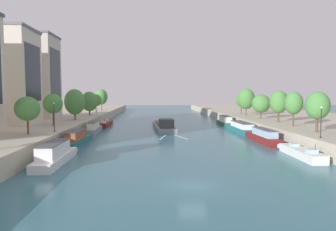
{
  "coord_description": "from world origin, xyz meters",
  "views": [
    {
      "loc": [
        -3.72,
        -27.19,
        8.51
      ],
      "look_at": [
        0.0,
        42.6,
        3.47
      ],
      "focal_mm": 32.06,
      "sensor_mm": 36.0,
      "label": 1
    }
  ],
  "objects": [
    {
      "name": "lamppost_right_bank",
      "position": [
        19.53,
        12.73,
        4.83
      ],
      "size": [
        0.28,
        0.28,
        4.37
      ],
      "color": "black",
      "rests_on": "quay_right"
    },
    {
      "name": "moored_boat_left_second",
      "position": [
        -15.92,
        52.11,
        0.63
      ],
      "size": [
        2.33,
        11.39,
        2.3
      ],
      "color": "maroon",
      "rests_on": "ground"
    },
    {
      "name": "moored_boat_left_near",
      "position": [
        -16.34,
        23.24,
        1.02
      ],
      "size": [
        2.65,
        11.4,
        2.46
      ],
      "color": "#23666B",
      "rests_on": "ground"
    },
    {
      "name": "moored_boat_right_midway",
      "position": [
        16.33,
        11.82,
        0.61
      ],
      "size": [
        2.34,
        10.61,
        2.24
      ],
      "color": "silver",
      "rests_on": "ground"
    },
    {
      "name": "tree_left_by_lamp",
      "position": [
        -22.59,
        30.96,
        6.64
      ],
      "size": [
        3.61,
        3.61,
        6.13
      ],
      "color": "brown",
      "rests_on": "quay_left"
    },
    {
      "name": "lamppost_left_bank",
      "position": [
        -19.53,
        21.94,
        5.02
      ],
      "size": [
        0.28,
        0.28,
        4.72
      ],
      "color": "black",
      "rests_on": "quay_left"
    },
    {
      "name": "moored_boat_left_downstream",
      "position": [
        -15.63,
        9.77,
        1.11
      ],
      "size": [
        2.5,
        12.1,
        2.66
      ],
      "color": "silver",
      "rests_on": "ground"
    },
    {
      "name": "tree_right_second",
      "position": [
        23.68,
        63.36,
        6.75
      ],
      "size": [
        3.51,
        3.51,
        6.53
      ],
      "color": "brown",
      "rests_on": "quay_right"
    },
    {
      "name": "tree_left_second",
      "position": [
        -21.51,
        59.17,
        6.37
      ],
      "size": [
        4.54,
        4.54,
        6.74
      ],
      "color": "brown",
      "rests_on": "quay_left"
    },
    {
      "name": "building_left_corner",
      "position": [
        -34.3,
        51.67,
        13.01
      ],
      "size": [
        12.07,
        10.36,
        21.13
      ],
      "color": "#BCB2A8",
      "rests_on": "quay_left"
    },
    {
      "name": "moored_boat_left_upstream",
      "position": [
        -16.21,
        37.52,
        1.1
      ],
      "size": [
        2.17,
        11.4,
        2.64
      ],
      "color": "gray",
      "rests_on": "ground"
    },
    {
      "name": "moored_boat_right_near",
      "position": [
        15.75,
        24.04,
        1.04
      ],
      "size": [
        2.36,
        12.45,
        2.47
      ],
      "color": "maroon",
      "rests_on": "ground"
    },
    {
      "name": "ground_plane",
      "position": [
        0.0,
        0.0,
        0.0
      ],
      "size": [
        400.0,
        400.0,
        0.0
      ],
      "primitive_type": "plane",
      "color": "#336675"
    },
    {
      "name": "tree_right_midway",
      "position": [
        22.92,
        27.81,
        6.78
      ],
      "size": [
        3.31,
        3.31,
        6.51
      ],
      "color": "brown",
      "rests_on": "quay_right"
    },
    {
      "name": "tree_left_end_of_row",
      "position": [
        -22.42,
        18.76,
        6.29
      ],
      "size": [
        3.64,
        3.64,
        5.7
      ],
      "color": "brown",
      "rests_on": "quay_left"
    },
    {
      "name": "tree_right_nearest",
      "position": [
        22.55,
        19.05,
        6.65
      ],
      "size": [
        3.74,
        3.74,
        6.47
      ],
      "color": "brown",
      "rests_on": "quay_right"
    },
    {
      "name": "tree_left_past_mid",
      "position": [
        -22.3,
        84.36,
        7.4
      ],
      "size": [
        4.39,
        4.39,
        7.8
      ],
      "color": "brown",
      "rests_on": "quay_left"
    },
    {
      "name": "tree_left_far",
      "position": [
        -21.84,
        70.76,
        6.49
      ],
      "size": [
        3.76,
        3.76,
        6.04
      ],
      "color": "brown",
      "rests_on": "quay_left"
    },
    {
      "name": "tree_right_by_lamp",
      "position": [
        23.62,
        36.17,
        6.77
      ],
      "size": [
        3.87,
        3.87,
        6.84
      ],
      "color": "brown",
      "rests_on": "quay_right"
    },
    {
      "name": "wake_behind_barge",
      "position": [
        0.18,
        31.21,
        0.01
      ],
      "size": [
        5.59,
        6.06,
        0.03
      ],
      "color": "#A5D1DB",
      "rests_on": "ground"
    },
    {
      "name": "tree_right_far",
      "position": [
        23.13,
        45.36,
        6.14
      ],
      "size": [
        4.49,
        4.49,
        5.97
      ],
      "color": "brown",
      "rests_on": "quay_right"
    },
    {
      "name": "tree_left_third",
      "position": [
        -21.82,
        44.06,
        6.64
      ],
      "size": [
        4.74,
        4.74,
        7.22
      ],
      "color": "brown",
      "rests_on": "quay_left"
    },
    {
      "name": "moored_boat_right_downstream",
      "position": [
        16.06,
        52.72,
        1.11
      ],
      "size": [
        2.76,
        12.06,
        2.68
      ],
      "color": "#235633",
      "rests_on": "ground"
    },
    {
      "name": "tree_right_end_of_row",
      "position": [
        22.63,
        55.51,
        7.15
      ],
      "size": [
        4.74,
        4.74,
        7.6
      ],
      "color": "brown",
      "rests_on": "quay_right"
    },
    {
      "name": "moored_boat_right_far",
      "position": [
        16.07,
        38.42,
        0.97
      ],
      "size": [
        3.27,
        15.32,
        2.31
      ],
      "color": "#23666B",
      "rests_on": "ground"
    },
    {
      "name": "barge_midriver",
      "position": [
        -0.9,
        45.12,
        0.87
      ],
      "size": [
        5.29,
        22.34,
        2.95
      ],
      "color": "gray",
      "rests_on": "ground"
    },
    {
      "name": "quay_right",
      "position": [
        36.21,
        55.0,
        1.21
      ],
      "size": [
        36.0,
        170.0,
        2.43
      ],
      "primitive_type": "cube",
      "color": "#B2A893",
      "rests_on": "ground"
    },
    {
      "name": "quay_left",
      "position": [
        -36.21,
        55.0,
        1.21
      ],
      "size": [
        36.0,
        170.0,
        2.43
      ],
      "primitive_type": "cube",
      "color": "#B2A893",
      "rests_on": "ground"
    }
  ]
}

